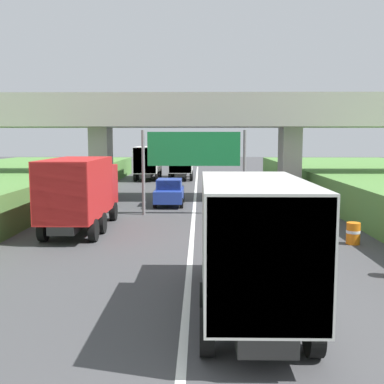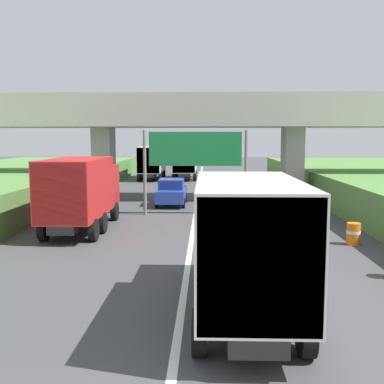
{
  "view_description": "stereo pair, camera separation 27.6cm",
  "coord_description": "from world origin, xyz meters",
  "views": [
    {
      "loc": [
        0.35,
        -4.89,
        4.39
      ],
      "look_at": [
        0.0,
        15.41,
        2.0
      ],
      "focal_mm": 43.53,
      "sensor_mm": 36.0,
      "label": 1
    },
    {
      "loc": [
        0.62,
        -4.88,
        4.39
      ],
      "look_at": [
        0.0,
        15.41,
        2.0
      ],
      "focal_mm": 43.53,
      "sensor_mm": 36.0,
      "label": 2
    }
  ],
  "objects": [
    {
      "name": "overpass_bridge",
      "position": [
        0.0,
        28.02,
        5.44
      ],
      "size": [
        40.0,
        4.8,
        7.3
      ],
      "color": "#ADA89E",
      "rests_on": "ground"
    },
    {
      "name": "construction_barrel_4",
      "position": [
        6.68,
        23.24,
        0.46
      ],
      "size": [
        0.57,
        0.57,
        0.9
      ],
      "color": "orange",
      "rests_on": "ground"
    },
    {
      "name": "truck_black",
      "position": [
        -5.03,
        43.51,
        1.93
      ],
      "size": [
        2.44,
        7.3,
        3.44
      ],
      "color": "black",
      "rests_on": "ground"
    },
    {
      "name": "truck_red",
      "position": [
        -5.22,
        16.64,
        1.93
      ],
      "size": [
        2.44,
        7.3,
        3.44
      ],
      "color": "black",
      "rests_on": "ground"
    },
    {
      "name": "truck_silver",
      "position": [
        1.57,
        6.37,
        1.93
      ],
      "size": [
        2.44,
        7.3,
        3.44
      ],
      "color": "black",
      "rests_on": "ground"
    },
    {
      "name": "truck_yellow",
      "position": [
        -1.6,
        44.08,
        1.93
      ],
      "size": [
        2.44,
        7.3,
        3.44
      ],
      "color": "black",
      "rests_on": "ground"
    },
    {
      "name": "car_blue",
      "position": [
        -1.63,
        25.01,
        0.86
      ],
      "size": [
        1.86,
        4.1,
        1.72
      ],
      "color": "#233D9E",
      "rests_on": "ground"
    },
    {
      "name": "overhead_highway_sign",
      "position": [
        0.0,
        21.24,
        3.48
      ],
      "size": [
        5.88,
        0.18,
        4.8
      ],
      "color": "slate",
      "rests_on": "ground"
    },
    {
      "name": "lane_centre_stripe",
      "position": [
        0.0,
        22.42,
        0.0
      ],
      "size": [
        0.2,
        84.84,
        0.01
      ],
      "primitive_type": "cube",
      "color": "white",
      "rests_on": "ground"
    },
    {
      "name": "construction_barrel_3",
      "position": [
        6.58,
        18.66,
        0.46
      ],
      "size": [
        0.57,
        0.57,
        0.9
      ],
      "color": "orange",
      "rests_on": "ground"
    },
    {
      "name": "construction_barrel_2",
      "position": [
        6.68,
        14.07,
        0.46
      ],
      "size": [
        0.57,
        0.57,
        0.9
      ],
      "color": "orange",
      "rests_on": "ground"
    }
  ]
}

